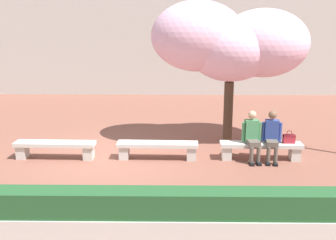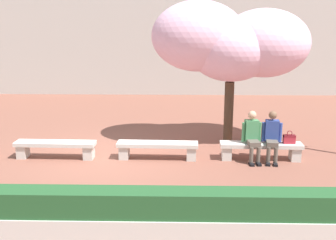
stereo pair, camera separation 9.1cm
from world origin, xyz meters
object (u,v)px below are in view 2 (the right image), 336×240
Objects in this scene: stone_bench_near_west at (55,147)px; stone_bench_center at (158,147)px; person_seated_right at (272,134)px; stone_bench_near_east at (261,148)px; cherry_tree_main at (232,43)px; person_seated_left at (252,134)px; handbag at (289,138)px.

stone_bench_near_west and stone_bench_center have the same top height.
stone_bench_near_west is at bearing 179.46° from person_seated_right.
stone_bench_near_east is 0.47× the size of cherry_tree_main.
cherry_tree_main is at bearing 18.75° from stone_bench_near_west.
person_seated_left is 0.29× the size of cherry_tree_main.
person_seated_right is at bearing -61.56° from cherry_tree_main.
cherry_tree_main reaches higher than person_seated_left.
cherry_tree_main is at bearing 103.43° from person_seated_left.
person_seated_right is (0.50, 0.00, 0.00)m from person_seated_left.
handbag is at bearing 3.39° from person_seated_left.
cherry_tree_main reaches higher than stone_bench_center.
person_seated_right is at bearing -173.00° from handbag.
person_seated_right is at bearing 0.04° from person_seated_left.
person_seated_left is (-0.25, -0.05, 0.39)m from stone_bench_near_east.
person_seated_right reaches higher than handbag.
stone_bench_near_west is 1.63× the size of person_seated_right.
person_seated_left reaches higher than stone_bench_center.
person_seated_left is at bearing -179.96° from person_seated_right.
stone_bench_near_east is at bearing 11.96° from person_seated_left.
stone_bench_center is 1.63× the size of person_seated_left.
stone_bench_near_west is at bearing 180.00° from stone_bench_near_east.
handbag is at bearing 7.00° from person_seated_right.
stone_bench_near_west is 0.47× the size of cherry_tree_main.
stone_bench_center is 3.67m from cherry_tree_main.
person_seated_right is (0.25, -0.05, 0.39)m from stone_bench_near_east.
stone_bench_near_west is 5.35m from stone_bench_near_east.
person_seated_left is at bearing -0.60° from stone_bench_near_west.
stone_bench_center is 2.68m from stone_bench_near_east.
cherry_tree_main is (-1.35, 1.59, 2.33)m from handbag.
stone_bench_near_west and stone_bench_near_east have the same top height.
handbag is 3.13m from cherry_tree_main.
stone_bench_center is 0.47× the size of cherry_tree_main.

